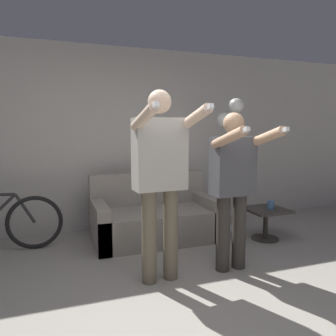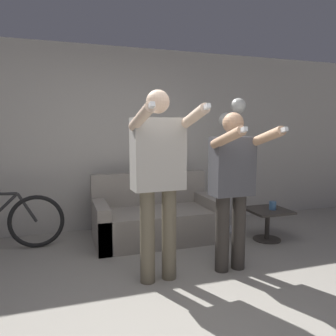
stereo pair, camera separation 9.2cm
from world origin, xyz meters
name	(u,v)px [view 2 (the right image)]	position (x,y,z in m)	size (l,w,h in m)	color
ground_plane	(195,319)	(0.00, 0.00, 0.00)	(16.00, 16.00, 0.00)	gray
wall_back	(127,139)	(0.00, 2.58, 1.30)	(10.00, 0.05, 2.60)	#B7B2A8
couch	(156,219)	(0.23, 1.88, 0.27)	(1.61, 0.85, 0.85)	gray
person_left	(159,171)	(-0.08, 0.70, 1.06)	(0.58, 0.68, 1.80)	#6B604C
person_right	(233,181)	(0.69, 0.70, 0.93)	(0.51, 0.67, 1.61)	#38332D
cat	(167,166)	(0.48, 2.19, 0.92)	(0.49, 0.14, 0.17)	silver
floor_lamp	(232,130)	(1.34, 1.91, 1.43)	(0.39, 0.35, 1.87)	#B2B2B7
side_table	(268,218)	(1.60, 1.38, 0.30)	(0.51, 0.51, 0.41)	#38332D
cup	(273,206)	(1.65, 1.35, 0.46)	(0.09, 0.09, 0.11)	#3D6693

